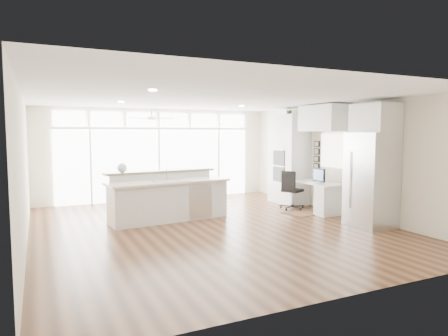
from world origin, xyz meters
name	(u,v)px	position (x,y,z in m)	size (l,w,h in m)	color
floor	(211,228)	(0.00, 0.00, -0.01)	(7.00, 8.00, 0.02)	#3C2212
ceiling	(211,98)	(0.00, 0.00, 2.70)	(7.00, 8.00, 0.02)	white
wall_back	(158,154)	(0.00, 4.00, 1.35)	(7.00, 0.04, 2.70)	silver
wall_front	(345,187)	(0.00, -4.00, 1.35)	(7.00, 0.04, 2.70)	silver
wall_left	(24,170)	(-3.50, 0.00, 1.35)	(0.04, 8.00, 2.70)	silver
wall_right	(342,159)	(3.50, 0.00, 1.35)	(0.04, 8.00, 2.70)	silver
glass_wall	(159,165)	(0.00, 3.94, 1.05)	(5.80, 0.06, 2.08)	white
transom_row	(158,120)	(0.00, 3.94, 2.38)	(5.90, 0.06, 0.40)	white
desk_window	(333,150)	(3.46, 0.30, 1.55)	(0.04, 0.85, 0.85)	white
ceiling_fan	(152,114)	(-0.50, 2.80, 2.48)	(1.16, 1.16, 0.32)	white
recessed_lights	(207,100)	(0.00, 0.20, 2.68)	(3.40, 3.00, 0.02)	white
oven_cabinet	(289,159)	(3.17, 1.80, 1.25)	(0.64, 1.20, 2.50)	silver
desk_nook	(321,197)	(3.13, 0.30, 0.38)	(0.72, 1.30, 0.76)	silver
upper_cabinets	(324,118)	(3.17, 0.30, 2.35)	(0.64, 1.30, 0.64)	silver
refrigerator	(371,180)	(3.11, -1.35, 1.00)	(0.76, 0.90, 2.00)	silver
fridge_cabinet	(375,118)	(3.17, -1.35, 2.30)	(0.64, 0.90, 0.60)	silver
framed_photos	(317,155)	(3.46, 0.92, 1.40)	(0.06, 0.22, 0.80)	black
kitchen_island	(169,196)	(-0.59, 1.05, 0.55)	(2.79, 1.05, 1.11)	silver
rug	(305,213)	(2.73, 0.42, 0.01)	(1.00, 0.72, 0.01)	#3A2112
office_chair	(292,190)	(2.74, 0.98, 0.50)	(0.52, 0.48, 1.00)	black
fishbowl	(122,168)	(-1.58, 1.34, 1.21)	(0.21, 0.21, 0.21)	silver
monitor	(319,175)	(3.05, 0.30, 0.95)	(0.08, 0.45, 0.38)	black
keyboard	(313,183)	(2.88, 0.30, 0.77)	(0.12, 0.33, 0.02)	white
potted_plant	(289,111)	(3.17, 1.80, 2.61)	(0.26, 0.29, 0.23)	#2A632A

